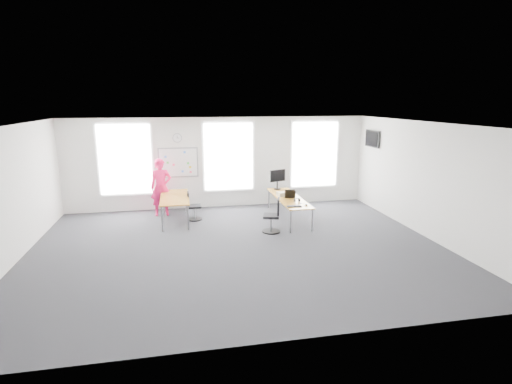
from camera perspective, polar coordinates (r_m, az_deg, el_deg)
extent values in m
plane|color=#24242A|center=(9.91, -2.56, -7.92)|extent=(10.00, 10.00, 0.00)
plane|color=silver|center=(9.28, -2.75, 9.66)|extent=(10.00, 10.00, 0.00)
plane|color=white|center=(13.39, -5.23, 4.19)|extent=(10.00, 0.00, 10.00)
plane|color=white|center=(5.71, 3.45, -7.94)|extent=(10.00, 0.00, 10.00)
plane|color=white|center=(10.06, -32.08, -0.71)|extent=(0.00, 10.00, 10.00)
plane|color=white|center=(11.34, 23.20, 1.59)|extent=(0.00, 10.00, 10.00)
cube|color=white|center=(13.36, -18.18, 4.44)|extent=(1.60, 0.06, 2.20)
cube|color=white|center=(13.36, -3.95, 5.06)|extent=(1.60, 0.06, 2.20)
cube|color=white|center=(14.06, 8.32, 5.35)|extent=(1.60, 0.06, 2.20)
cube|color=gold|center=(12.09, 4.68, -0.84)|extent=(0.73, 2.75, 0.03)
cylinder|color=gray|center=(10.88, 4.98, -4.25)|extent=(0.05, 0.05, 0.64)
cylinder|color=gray|center=(11.06, 8.04, -4.04)|extent=(0.05, 0.05, 0.64)
cylinder|color=gray|center=(13.33, 1.85, -0.97)|extent=(0.05, 0.05, 0.64)
cylinder|color=gray|center=(13.48, 4.39, -0.84)|extent=(0.05, 0.05, 0.64)
cube|color=gold|center=(12.06, -11.55, -0.71)|extent=(0.82, 2.05, 0.03)
cylinder|color=gray|center=(11.24, -13.26, -3.79)|extent=(0.05, 0.05, 0.72)
cylinder|color=gray|center=(11.23, -9.68, -3.64)|extent=(0.05, 0.05, 0.72)
cylinder|color=gray|center=(13.10, -13.01, -1.38)|extent=(0.05, 0.05, 0.72)
cylinder|color=gray|center=(13.09, -9.94, -1.25)|extent=(0.05, 0.05, 0.72)
cylinder|color=black|center=(11.04, 2.17, -5.63)|extent=(0.50, 0.50, 0.03)
cylinder|color=gray|center=(10.97, 2.18, -4.55)|extent=(0.06, 0.06, 0.41)
cube|color=black|center=(10.91, 2.19, -3.44)|extent=(0.52, 0.52, 0.07)
cube|color=black|center=(10.83, 3.22, -2.09)|extent=(0.16, 0.40, 0.43)
cylinder|color=black|center=(12.28, -8.73, -3.83)|extent=(0.46, 0.46, 0.03)
cylinder|color=gray|center=(12.23, -8.76, -2.95)|extent=(0.05, 0.05, 0.37)
cube|color=black|center=(12.18, -8.79, -2.03)|extent=(0.39, 0.39, 0.06)
cube|color=black|center=(12.11, -9.66, -0.95)|extent=(0.04, 0.37, 0.39)
imported|color=#E91759|center=(12.75, -13.40, 0.67)|extent=(0.68, 0.47, 1.79)
cube|color=white|center=(13.28, -11.04, 4.15)|extent=(1.20, 0.03, 0.90)
cylinder|color=gray|center=(13.18, -11.19, 7.59)|extent=(0.30, 0.04, 0.30)
cube|color=black|center=(13.76, 16.31, 7.32)|extent=(0.06, 0.90, 0.55)
cube|color=black|center=(11.06, 5.49, -2.05)|extent=(0.41, 0.17, 0.02)
ellipsoid|color=black|center=(11.22, 7.20, -1.81)|extent=(0.07, 0.11, 0.04)
cylinder|color=black|center=(11.42, 6.46, -1.61)|extent=(0.08, 0.08, 0.01)
cylinder|color=black|center=(11.58, 5.55, -1.18)|extent=(0.04, 0.09, 0.09)
cylinder|color=black|center=(11.62, 6.19, -1.15)|extent=(0.04, 0.09, 0.09)
cylinder|color=gold|center=(11.58, 5.55, -1.18)|extent=(0.01, 0.09, 0.09)
cube|color=black|center=(11.59, 5.88, -0.93)|extent=(0.16, 0.02, 0.01)
cube|color=black|center=(12.01, 4.85, -0.25)|extent=(0.31, 0.12, 0.25)
cube|color=orange|center=(11.95, 4.94, -0.37)|extent=(0.30, 0.13, 0.23)
cube|color=black|center=(11.93, 4.96, -0.34)|extent=(0.32, 0.14, 0.24)
cube|color=beige|center=(12.26, 3.90, -0.27)|extent=(0.39, 0.32, 0.12)
cylinder|color=black|center=(13.17, 3.06, 0.45)|extent=(0.24, 0.24, 0.02)
cylinder|color=black|center=(13.15, 3.06, 0.96)|extent=(0.05, 0.05, 0.24)
cube|color=black|center=(13.07, 3.10, 2.34)|extent=(0.56, 0.23, 0.39)
cube|color=black|center=(13.05, 3.12, 2.32)|extent=(0.51, 0.19, 0.35)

